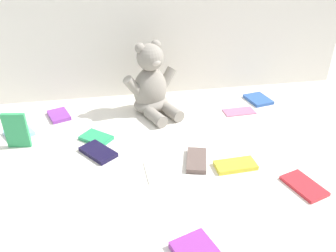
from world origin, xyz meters
TOP-DOWN VIEW (x-y plane):
  - ground_plane at (0.00, 0.00)m, footprint 3.20×3.20m
  - backdrop_drape at (0.00, 0.40)m, footprint 1.83×0.03m
  - teddy_bear at (-0.03, 0.21)m, footprint 0.25×0.26m
  - book_case_0 at (-0.26, -0.08)m, footprint 0.14×0.15m
  - book_case_1 at (-0.27, 0.01)m, footprint 0.13×0.13m
  - book_case_2 at (0.37, -0.37)m, footprint 0.12×0.15m
  - book_case_3 at (0.07, -0.19)m, footprint 0.10×0.14m
  - book_case_4 at (-0.54, 0.01)m, footprint 0.08×0.03m
  - book_case_5 at (-0.42, 0.22)m, footprint 0.11×0.13m
  - book_case_6 at (0.20, -0.24)m, footprint 0.14×0.07m
  - book_case_7 at (0.34, 0.13)m, footprint 0.14×0.07m
  - book_case_8 at (-0.02, -0.56)m, footprint 0.12×0.12m
  - book_case_9 at (-0.06, -0.22)m, footprint 0.09×0.12m
  - book_case_10 at (0.47, 0.22)m, footprint 0.11×0.13m
  - book_case_11 at (-0.56, 0.10)m, footprint 0.13×0.13m

SIDE VIEW (x-z plane):
  - ground_plane at x=0.00m, z-range 0.00..0.00m
  - book_case_9 at x=-0.06m, z-range 0.00..0.01m
  - book_case_7 at x=0.34m, z-range 0.00..0.01m
  - book_case_2 at x=0.37m, z-range 0.00..0.01m
  - book_case_1 at x=-0.27m, z-range 0.00..0.01m
  - book_case_10 at x=0.47m, z-range 0.00..0.01m
  - book_case_11 at x=-0.56m, z-range 0.00..0.02m
  - book_case_5 at x=-0.42m, z-range 0.00..0.02m
  - book_case_0 at x=-0.26m, z-range 0.00..0.02m
  - book_case_6 at x=0.20m, z-range 0.00..0.02m
  - book_case_3 at x=0.07m, z-range 0.00..0.02m
  - book_case_8 at x=-0.02m, z-range 0.00..0.02m
  - book_case_4 at x=-0.54m, z-range 0.00..0.14m
  - teddy_bear at x=-0.03m, z-range -0.04..0.27m
  - backdrop_drape at x=0.00m, z-range 0.00..0.74m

